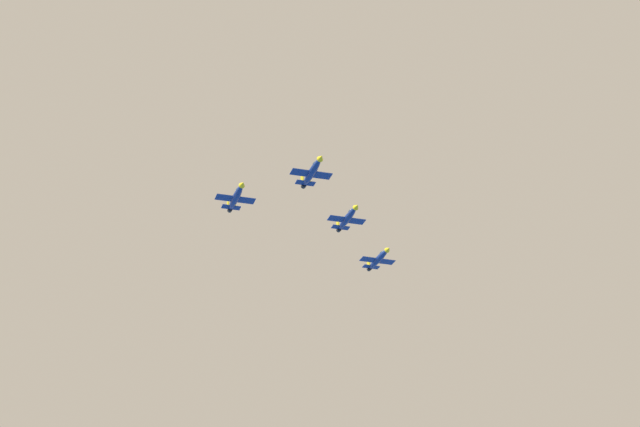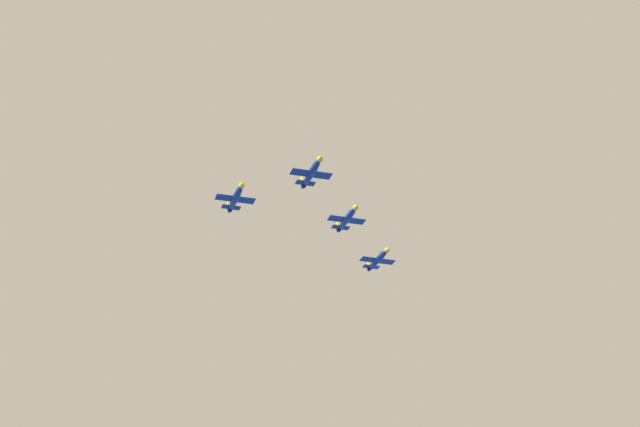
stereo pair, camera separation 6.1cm
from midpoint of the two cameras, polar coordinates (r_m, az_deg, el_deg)
jet_lead at (r=247.45m, az=-0.46°, el=2.32°), size 13.37×13.25×3.50m
jet_left_wingman at (r=265.21m, az=1.52°, el=-0.27°), size 12.94×12.94×3.40m
jet_right_wingman at (r=258.94m, az=-4.71°, el=0.91°), size 13.40×13.26×3.50m
jet_left_outer at (r=283.67m, az=3.25°, el=-2.55°), size 12.69×13.01×3.38m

